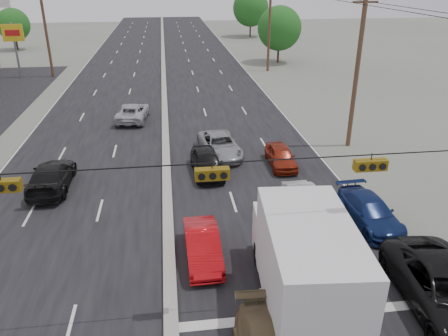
{
  "coord_description": "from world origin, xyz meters",
  "views": [
    {
      "loc": [
        0.29,
        -11.8,
        11.0
      ],
      "look_at": [
        2.86,
        7.51,
        2.2
      ],
      "focal_mm": 35.0,
      "sensor_mm": 36.0,
      "label": 1
    }
  ],
  "objects_px": {
    "red_sedan": "(203,246)",
    "queue_car_c": "(220,145)",
    "tree_right_far": "(251,8)",
    "black_suv": "(446,290)",
    "queue_car_d": "(370,212)",
    "utility_pole_right_c": "(269,27)",
    "box_truck": "(303,263)",
    "queue_car_e": "(281,157)",
    "oncoming_far": "(133,112)",
    "pole_sign_far": "(14,37)",
    "queue_car_a": "(207,163)",
    "utility_pole_right_b": "(357,71)",
    "oncoming_near": "(51,176)",
    "tree_right_mid": "(279,28)",
    "utility_pole_left_c": "(46,30)",
    "tree_left_far": "(13,25)",
    "queue_car_b": "(305,203)"
  },
  "relations": [
    {
      "from": "utility_pole_left_c",
      "to": "black_suv",
      "type": "bearing_deg",
      "value": -61.56
    },
    {
      "from": "box_truck",
      "to": "queue_car_d",
      "type": "relative_size",
      "value": 1.73
    },
    {
      "from": "utility_pole_left_c",
      "to": "oncoming_far",
      "type": "relative_size",
      "value": 2.06
    },
    {
      "from": "black_suv",
      "to": "oncoming_near",
      "type": "bearing_deg",
      "value": 147.59
    },
    {
      "from": "utility_pole_left_c",
      "to": "tree_left_far",
      "type": "xyz_separation_m",
      "value": [
        -9.5,
        20.0,
        -1.39
      ]
    },
    {
      "from": "tree_right_far",
      "to": "oncoming_near",
      "type": "relative_size",
      "value": 1.63
    },
    {
      "from": "oncoming_far",
      "to": "tree_right_far",
      "type": "bearing_deg",
      "value": -105.3
    },
    {
      "from": "pole_sign_far",
      "to": "queue_car_a",
      "type": "height_order",
      "value": "pole_sign_far"
    },
    {
      "from": "tree_right_far",
      "to": "oncoming_far",
      "type": "xyz_separation_m",
      "value": [
        -18.54,
        -47.36,
        -4.28
      ]
    },
    {
      "from": "queue_car_e",
      "to": "oncoming_far",
      "type": "relative_size",
      "value": 0.76
    },
    {
      "from": "pole_sign_far",
      "to": "utility_pole_left_c",
      "type": "bearing_deg",
      "value": 0.0
    },
    {
      "from": "tree_right_far",
      "to": "oncoming_far",
      "type": "height_order",
      "value": "tree_right_far"
    },
    {
      "from": "utility_pole_right_c",
      "to": "queue_car_e",
      "type": "xyz_separation_m",
      "value": [
        -5.5,
        -27.82,
        -4.48
      ]
    },
    {
      "from": "tree_right_far",
      "to": "queue_car_d",
      "type": "xyz_separation_m",
      "value": [
        -6.54,
        -64.99,
        -4.3
      ]
    },
    {
      "from": "utility_pole_left_c",
      "to": "queue_car_c",
      "type": "relative_size",
      "value": 2.04
    },
    {
      "from": "queue_car_c",
      "to": "tree_right_far",
      "type": "bearing_deg",
      "value": 71.27
    },
    {
      "from": "queue_car_a",
      "to": "tree_right_far",
      "type": "bearing_deg",
      "value": 73.63
    },
    {
      "from": "red_sedan",
      "to": "oncoming_near",
      "type": "xyz_separation_m",
      "value": [
        -7.67,
        7.61,
        0.08
      ]
    },
    {
      "from": "box_truck",
      "to": "oncoming_far",
      "type": "relative_size",
      "value": 1.6
    },
    {
      "from": "utility_pole_right_c",
      "to": "box_truck",
      "type": "height_order",
      "value": "utility_pole_right_c"
    },
    {
      "from": "tree_right_far",
      "to": "black_suv",
      "type": "bearing_deg",
      "value": -95.16
    },
    {
      "from": "utility_pole_right_b",
      "to": "oncoming_near",
      "type": "xyz_separation_m",
      "value": [
        -18.77,
        -4.12,
        -4.38
      ]
    },
    {
      "from": "utility_pole_left_c",
      "to": "utility_pole_right_c",
      "type": "bearing_deg",
      "value": 0.0
    },
    {
      "from": "oncoming_near",
      "to": "tree_left_far",
      "type": "bearing_deg",
      "value": -72.9
    },
    {
      "from": "box_truck",
      "to": "tree_right_far",
      "type": "bearing_deg",
      "value": 85.48
    },
    {
      "from": "tree_right_mid",
      "to": "oncoming_near",
      "type": "relative_size",
      "value": 1.42
    },
    {
      "from": "utility_pole_right_b",
      "to": "utility_pole_right_c",
      "type": "relative_size",
      "value": 1.0
    },
    {
      "from": "queue_car_d",
      "to": "oncoming_near",
      "type": "xyz_separation_m",
      "value": [
        -15.73,
        5.87,
        0.07
      ]
    },
    {
      "from": "red_sedan",
      "to": "oncoming_far",
      "type": "distance_m",
      "value": 19.77
    },
    {
      "from": "utility_pole_right_c",
      "to": "black_suv",
      "type": "distance_m",
      "value": 41.13
    },
    {
      "from": "oncoming_near",
      "to": "oncoming_far",
      "type": "bearing_deg",
      "value": -108.25
    },
    {
      "from": "red_sedan",
      "to": "queue_car_c",
      "type": "relative_size",
      "value": 0.81
    },
    {
      "from": "tree_right_mid",
      "to": "queue_car_c",
      "type": "xyz_separation_m",
      "value": [
        -11.5,
        -30.57,
        -3.66
      ]
    },
    {
      "from": "utility_pole_right_c",
      "to": "queue_car_d",
      "type": "relative_size",
      "value": 2.22
    },
    {
      "from": "black_suv",
      "to": "queue_car_d",
      "type": "distance_m",
      "value": 5.82
    },
    {
      "from": "utility_pole_right_b",
      "to": "tree_right_mid",
      "type": "height_order",
      "value": "utility_pole_right_b"
    },
    {
      "from": "box_truck",
      "to": "queue_car_c",
      "type": "height_order",
      "value": "box_truck"
    },
    {
      "from": "tree_right_far",
      "to": "pole_sign_far",
      "type": "bearing_deg",
      "value": -136.85
    },
    {
      "from": "pole_sign_far",
      "to": "oncoming_near",
      "type": "height_order",
      "value": "pole_sign_far"
    },
    {
      "from": "utility_pole_right_b",
      "to": "oncoming_far",
      "type": "relative_size",
      "value": 2.06
    },
    {
      "from": "utility_pole_right_b",
      "to": "tree_right_far",
      "type": "relative_size",
      "value": 1.23
    },
    {
      "from": "queue_car_a",
      "to": "queue_car_b",
      "type": "relative_size",
      "value": 1.08
    },
    {
      "from": "black_suv",
      "to": "utility_pole_right_c",
      "type": "bearing_deg",
      "value": 89.88
    },
    {
      "from": "pole_sign_far",
      "to": "tree_right_mid",
      "type": "xyz_separation_m",
      "value": [
        31.0,
        5.0,
        -0.07
      ]
    },
    {
      "from": "red_sedan",
      "to": "queue_car_e",
      "type": "relative_size",
      "value": 1.06
    },
    {
      "from": "queue_car_d",
      "to": "pole_sign_far",
      "type": "bearing_deg",
      "value": 122.66
    },
    {
      "from": "red_sedan",
      "to": "queue_car_d",
      "type": "bearing_deg",
      "value": 11.16
    },
    {
      "from": "utility_pole_right_b",
      "to": "queue_car_e",
      "type": "xyz_separation_m",
      "value": [
        -5.5,
        -2.82,
        -4.48
      ]
    },
    {
      "from": "utility_pole_right_c",
      "to": "black_suv",
      "type": "xyz_separation_m",
      "value": [
        -2.9,
        -40.81,
        -4.27
      ]
    },
    {
      "from": "queue_car_a",
      "to": "queue_car_e",
      "type": "relative_size",
      "value": 1.13
    }
  ]
}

